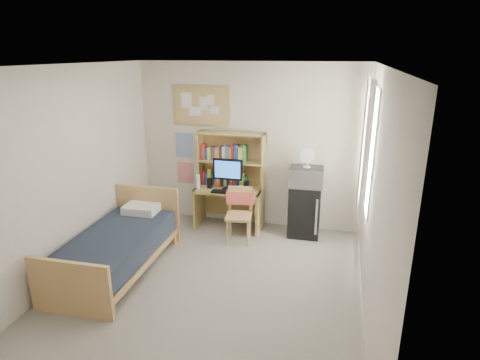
% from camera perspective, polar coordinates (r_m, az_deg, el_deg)
% --- Properties ---
extents(floor, '(3.60, 4.20, 0.02)m').
position_cam_1_polar(floor, '(5.03, -4.58, -15.30)').
color(floor, gray).
rests_on(floor, ground).
extents(ceiling, '(3.60, 4.20, 0.02)m').
position_cam_1_polar(ceiling, '(4.22, -5.48, 15.90)').
color(ceiling, silver).
rests_on(ceiling, wall_back).
extents(wall_back, '(3.60, 0.04, 2.60)m').
position_cam_1_polar(wall_back, '(6.40, 1.24, 4.85)').
color(wall_back, silver).
rests_on(wall_back, floor).
extents(wall_front, '(3.60, 0.04, 2.60)m').
position_cam_1_polar(wall_front, '(2.76, -20.03, -14.80)').
color(wall_front, silver).
rests_on(wall_front, floor).
extents(wall_left, '(0.04, 4.20, 2.60)m').
position_cam_1_polar(wall_left, '(5.31, -23.64, 0.61)').
color(wall_left, silver).
rests_on(wall_left, floor).
extents(wall_right, '(0.04, 4.20, 2.60)m').
position_cam_1_polar(wall_right, '(4.24, 18.68, -2.97)').
color(wall_right, silver).
rests_on(wall_right, floor).
extents(window_unit, '(0.10, 1.40, 1.70)m').
position_cam_1_polar(window_unit, '(5.30, 17.70, 4.61)').
color(window_unit, white).
rests_on(window_unit, wall_right).
extents(curtain_left, '(0.04, 0.55, 1.70)m').
position_cam_1_polar(curtain_left, '(4.91, 17.55, 3.61)').
color(curtain_left, white).
rests_on(curtain_left, wall_right).
extents(curtain_right, '(0.04, 0.55, 1.70)m').
position_cam_1_polar(curtain_right, '(5.69, 17.23, 5.51)').
color(curtain_right, white).
rests_on(curtain_right, wall_right).
extents(bulletin_board, '(0.94, 0.03, 0.64)m').
position_cam_1_polar(bulletin_board, '(6.49, -5.58, 10.52)').
color(bulletin_board, tan).
rests_on(bulletin_board, wall_back).
extents(poster_wave, '(0.30, 0.01, 0.42)m').
position_cam_1_polar(poster_wave, '(6.73, -7.97, 4.90)').
color(poster_wave, '#2A53A8').
rests_on(poster_wave, wall_back).
extents(poster_japan, '(0.28, 0.01, 0.36)m').
position_cam_1_polar(poster_japan, '(6.85, -7.80, 1.06)').
color(poster_japan, red).
rests_on(poster_japan, wall_back).
extents(desk, '(1.06, 0.53, 0.66)m').
position_cam_1_polar(desk, '(6.47, -1.55, -4.00)').
color(desk, tan).
rests_on(desk, floor).
extents(desk_chair, '(0.46, 0.46, 0.82)m').
position_cam_1_polar(desk_chair, '(5.97, -0.16, -5.11)').
color(desk_chair, tan).
rests_on(desk_chair, floor).
extents(mini_fridge, '(0.49, 0.49, 0.81)m').
position_cam_1_polar(mini_fridge, '(6.28, 9.16, -4.23)').
color(mini_fridge, black).
rests_on(mini_fridge, floor).
extents(bed, '(0.98, 1.90, 0.52)m').
position_cam_1_polar(bed, '(5.50, -17.15, -9.85)').
color(bed, black).
rests_on(bed, floor).
extents(hutch, '(1.07, 0.27, 0.88)m').
position_cam_1_polar(hutch, '(6.37, -1.23, 2.93)').
color(hutch, tan).
rests_on(hutch, desk).
extents(monitor, '(0.47, 0.04, 0.50)m').
position_cam_1_polar(monitor, '(6.22, -1.74, 0.75)').
color(monitor, black).
rests_on(monitor, desk).
extents(keyboard, '(0.44, 0.14, 0.02)m').
position_cam_1_polar(keyboard, '(6.17, -2.09, -1.72)').
color(keyboard, black).
rests_on(keyboard, desk).
extents(speaker_left, '(0.07, 0.07, 0.17)m').
position_cam_1_polar(speaker_left, '(6.36, -4.33, -0.47)').
color(speaker_left, black).
rests_on(speaker_left, desk).
extents(speaker_right, '(0.07, 0.07, 0.17)m').
position_cam_1_polar(speaker_right, '(6.20, 0.93, -0.91)').
color(speaker_right, black).
rests_on(speaker_right, desk).
extents(water_bottle, '(0.06, 0.06, 0.22)m').
position_cam_1_polar(water_bottle, '(6.37, -5.98, -0.22)').
color(water_bottle, white).
rests_on(water_bottle, desk).
extents(hoodie, '(0.44, 0.19, 0.20)m').
position_cam_1_polar(hoodie, '(6.07, 0.07, -2.43)').
color(hoodie, '#D45A50').
rests_on(hoodie, desk_chair).
extents(microwave, '(0.51, 0.39, 0.29)m').
position_cam_1_polar(microwave, '(6.08, 9.40, 0.48)').
color(microwave, silver).
rests_on(microwave, mini_fridge).
extents(desk_fan, '(0.22, 0.22, 0.27)m').
position_cam_1_polar(desk_fan, '(6.00, 9.53, 3.02)').
color(desk_fan, white).
rests_on(desk_fan, microwave).
extents(pillow, '(0.48, 0.34, 0.11)m').
position_cam_1_polar(pillow, '(5.96, -13.88, -4.01)').
color(pillow, white).
rests_on(pillow, bed).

